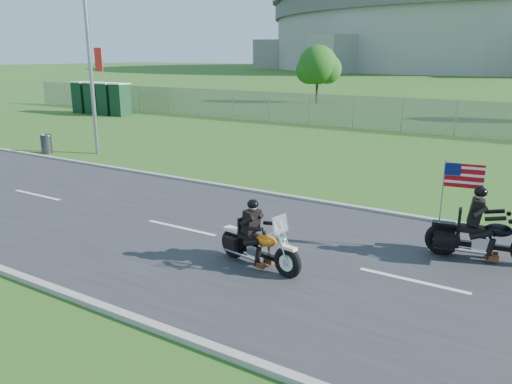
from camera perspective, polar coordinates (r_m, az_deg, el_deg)
The scene contains 15 objects.
ground at distance 12.09m, azimuth -1.22°, elevation -5.97°, with size 420.00×420.00×0.00m, color #31571B.
road at distance 12.08m, azimuth -1.22°, elevation -5.89°, with size 120.00×8.00×0.04m, color #28282B.
curb_north at distance 15.44m, azimuth 6.96°, elevation -1.08°, with size 120.00×0.18×0.12m, color #9E9B93.
curb_south at distance 9.25m, azimuth -15.36°, elevation -13.29°, with size 120.00×0.18×0.12m, color #9E9B93.
fence at distance 31.65m, azimuth 11.07°, elevation 8.97°, with size 60.00×0.03×2.00m, color gray.
stadium at distance 181.67m, azimuth 24.61°, elevation 17.65°, with size 140.40×140.40×29.20m.
streetlight at distance 23.97m, azimuth -18.32°, elevation 17.64°, with size 0.90×2.46×10.00m.
porta_toilet_a at distance 38.74m, azimuth -15.25°, elevation 10.08°, with size 1.10×1.10×2.30m, color #0F311A.
porta_toilet_b at distance 39.77m, azimuth -16.66°, elevation 10.11°, with size 1.10×1.10×2.30m, color #0F311A.
porta_toilet_c at distance 40.82m, azimuth -18.00°, elevation 10.12°, with size 1.10×1.10×2.30m, color #0F311A.
porta_toilet_d at distance 41.89m, azimuth -19.27°, elevation 10.13°, with size 1.10×1.10×2.30m, color #0F311A.
tree_fence_mid at distance 47.90m, azimuth 7.13°, elevation 14.00°, with size 3.96×3.69×5.30m.
motorcycle_lead at distance 10.65m, azimuth 0.22°, elevation -6.23°, with size 2.22×0.80×1.50m.
motorcycle_follow at distance 12.01m, azimuth 24.73°, elevation -4.66°, with size 2.51×0.97×2.10m.
trash_can at distance 24.96m, azimuth -22.82°, elevation 5.03°, with size 0.48×0.48×0.84m, color #37373C.
Camera 1 is at (6.13, -9.43, 4.41)m, focal length 35.00 mm.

